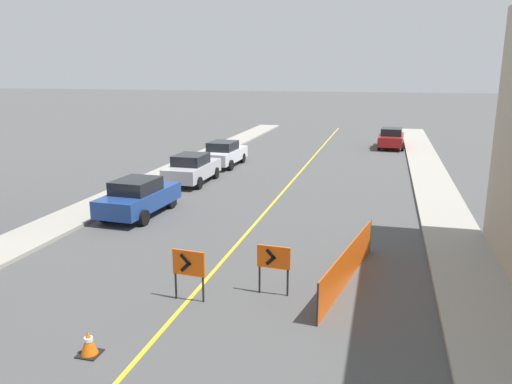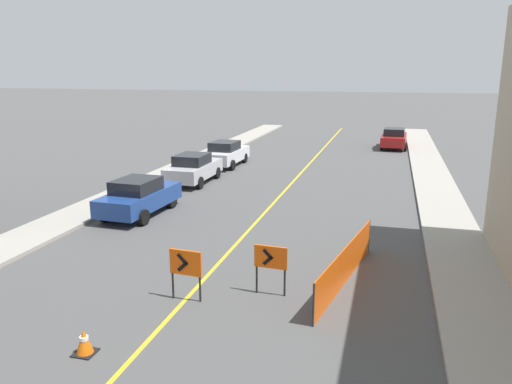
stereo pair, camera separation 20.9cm
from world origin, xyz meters
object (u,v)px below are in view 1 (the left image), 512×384
arrow_barricade_primary (189,266)px  traffic_cone_fifth (89,343)px  parked_car_curb_near (139,197)px  parked_car_curb_mid (192,168)px  parked_car_opposite_side (391,138)px  arrow_barricade_secondary (274,260)px  parked_car_curb_far (224,154)px

arrow_barricade_primary → traffic_cone_fifth: bearing=-105.4°
parked_car_curb_near → parked_car_curb_mid: bearing=94.1°
parked_car_curb_mid → arrow_barricade_primary: bearing=-68.1°
parked_car_curb_near → parked_car_opposite_side: bearing=67.6°
traffic_cone_fifth → parked_car_curb_mid: parked_car_curb_mid is taller
traffic_cone_fifth → arrow_barricade_secondary: arrow_barricade_secondary is taller
parked_car_curb_mid → parked_car_opposite_side: 18.75m
traffic_cone_fifth → arrow_barricade_secondary: (3.19, 3.91, 0.72)m
arrow_barricade_primary → parked_car_curb_near: size_ratio=0.32×
arrow_barricade_primary → parked_car_curb_mid: size_ratio=0.32×
parked_car_curb_far → parked_car_opposite_side: bearing=47.5°
parked_car_opposite_side → parked_car_curb_mid: bearing=-121.2°
parked_car_curb_mid → traffic_cone_fifth: bearing=-75.3°
traffic_cone_fifth → parked_car_curb_near: (-3.98, 9.98, 0.52)m
traffic_cone_fifth → parked_car_opposite_side: bearing=78.7°
arrow_barricade_primary → parked_car_curb_far: parked_car_curb_far is taller
parked_car_curb_near → parked_car_curb_far: (-0.02, 11.51, 0.00)m
parked_car_curb_far → arrow_barricade_primary: bearing=-72.2°
parked_car_opposite_side → parked_car_curb_far: bearing=-132.1°
parked_car_curb_far → parked_car_opposite_side: (10.37, 10.42, 0.00)m
parked_car_opposite_side → arrow_barricade_secondary: bearing=-93.7°
arrow_barricade_primary → parked_car_curb_mid: parked_car_curb_mid is taller
arrow_barricade_primary → arrow_barricade_secondary: 2.27m
arrow_barricade_secondary → parked_car_curb_mid: (-7.29, 12.45, -0.20)m
arrow_barricade_secondary → parked_car_curb_near: bearing=143.8°
parked_car_curb_near → parked_car_opposite_side: size_ratio=1.00×
traffic_cone_fifth → parked_car_curb_far: bearing=100.5°
traffic_cone_fifth → parked_car_curb_mid: (-4.11, 16.36, 0.52)m
arrow_barricade_secondary → parked_car_curb_mid: 14.43m
parked_car_curb_far → arrow_barricade_secondary: bearing=-65.4°
traffic_cone_fifth → arrow_barricade_secondary: size_ratio=0.41×
parked_car_curb_mid → parked_car_opposite_side: same height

